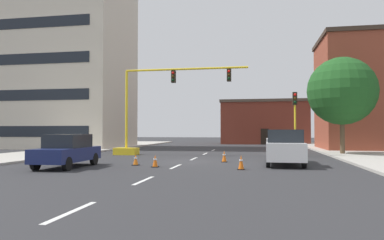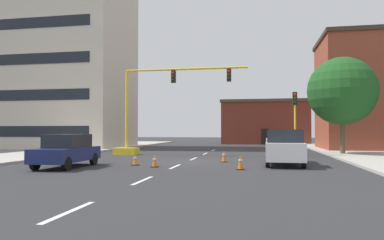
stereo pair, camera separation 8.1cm
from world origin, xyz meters
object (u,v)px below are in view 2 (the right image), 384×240
object	(u,v)px
tree_right_mid	(342,91)
traffic_cone_roadside_c	(155,161)
pickup_truck_white	(284,148)
traffic_cone_roadside_b	(240,162)
traffic_signal_gantry	(144,126)
traffic_cone_roadside_a	(135,160)
traffic_cone_roadside_d	(224,156)
traffic_light_pole_right	(295,109)
sedan_navy_near_left	(67,150)

from	to	relation	value
tree_right_mid	traffic_cone_roadside_c	bearing A→B (deg)	-135.64
pickup_truck_white	traffic_cone_roadside_b	distance (m)	3.88
pickup_truck_white	traffic_cone_roadside_c	world-z (taller)	pickup_truck_white
traffic_signal_gantry	tree_right_mid	size ratio (longest dim) A/B	1.37
traffic_cone_roadside_a	traffic_cone_roadside_c	world-z (taller)	traffic_cone_roadside_c
traffic_cone_roadside_d	traffic_light_pole_right	bearing A→B (deg)	49.65
traffic_light_pole_right	pickup_truck_white	size ratio (longest dim) A/B	0.88
tree_right_mid	traffic_cone_roadside_b	world-z (taller)	tree_right_mid
traffic_cone_roadside_b	tree_right_mid	bearing A→B (deg)	58.57
pickup_truck_white	traffic_cone_roadside_a	size ratio (longest dim) A/B	8.68
traffic_light_pole_right	sedan_navy_near_left	bearing A→B (deg)	-140.78
pickup_truck_white	sedan_navy_near_left	size ratio (longest dim) A/B	1.20
traffic_cone_roadside_a	tree_right_mid	bearing A→B (deg)	39.26
sedan_navy_near_left	traffic_cone_roadside_d	world-z (taller)	sedan_navy_near_left
traffic_cone_roadside_c	traffic_cone_roadside_d	bearing A→B (deg)	48.57
pickup_truck_white	traffic_cone_roadside_d	size ratio (longest dim) A/B	7.65
sedan_navy_near_left	pickup_truck_white	bearing A→B (deg)	17.56
pickup_truck_white	traffic_cone_roadside_d	bearing A→B (deg)	162.85
traffic_light_pole_right	traffic_cone_roadside_d	distance (m)	8.01
traffic_signal_gantry	pickup_truck_white	world-z (taller)	traffic_signal_gantry
traffic_cone_roadside_b	pickup_truck_white	bearing A→B (deg)	53.19
tree_right_mid	traffic_cone_roadside_b	bearing A→B (deg)	-121.43
tree_right_mid	sedan_navy_near_left	size ratio (longest dim) A/B	1.70
traffic_cone_roadside_b	traffic_cone_roadside_d	distance (m)	4.33
tree_right_mid	traffic_cone_roadside_a	world-z (taller)	tree_right_mid
tree_right_mid	pickup_truck_white	distance (m)	11.05
traffic_signal_gantry	sedan_navy_near_left	bearing A→B (deg)	-95.26
traffic_light_pole_right	traffic_cone_roadside_b	world-z (taller)	traffic_light_pole_right
traffic_light_pole_right	traffic_cone_roadside_a	xyz separation A→B (m)	(-9.43, -8.55, -3.22)
traffic_cone_roadside_a	traffic_cone_roadside_b	xyz separation A→B (m)	(5.89, -1.21, 0.05)
sedan_navy_near_left	traffic_cone_roadside_a	size ratio (longest dim) A/B	7.24
traffic_signal_gantry	traffic_cone_roadside_c	size ratio (longest dim) A/B	16.06
pickup_truck_white	traffic_cone_roadside_d	xyz separation A→B (m)	(-3.52, 1.09, -0.62)
traffic_signal_gantry	traffic_cone_roadside_d	world-z (taller)	traffic_signal_gantry
traffic_signal_gantry	pickup_truck_white	distance (m)	12.33
traffic_signal_gantry	traffic_light_pole_right	size ratio (longest dim) A/B	2.21
sedan_navy_near_left	traffic_cone_roadside_b	xyz separation A→B (m)	(9.06, 0.52, -0.53)
sedan_navy_near_left	traffic_cone_roadside_a	distance (m)	3.66
traffic_cone_roadside_c	traffic_light_pole_right	bearing A→B (deg)	49.21
pickup_truck_white	traffic_cone_roadside_c	xyz separation A→B (m)	(-6.83, -2.66, -0.65)
traffic_light_pole_right	sedan_navy_near_left	world-z (taller)	traffic_light_pole_right
traffic_cone_roadside_b	traffic_light_pole_right	bearing A→B (deg)	70.06
pickup_truck_white	traffic_cone_roadside_c	bearing A→B (deg)	-158.69
traffic_cone_roadside_c	traffic_cone_roadside_d	xyz separation A→B (m)	(3.31, 3.75, 0.03)
tree_right_mid	traffic_cone_roadside_b	distance (m)	14.84
traffic_cone_roadside_d	sedan_navy_near_left	bearing A→B (deg)	-149.16
tree_right_mid	sedan_navy_near_left	distance (m)	21.06
sedan_navy_near_left	traffic_cone_roadside_c	distance (m)	4.66
traffic_cone_roadside_c	traffic_cone_roadside_d	size ratio (longest dim) A/B	0.93
traffic_light_pole_right	sedan_navy_near_left	distance (m)	16.47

